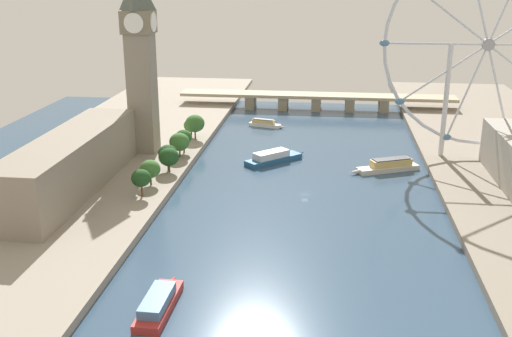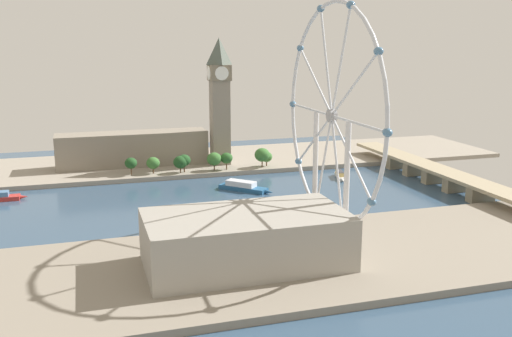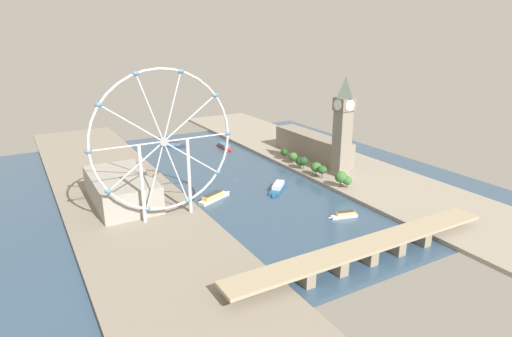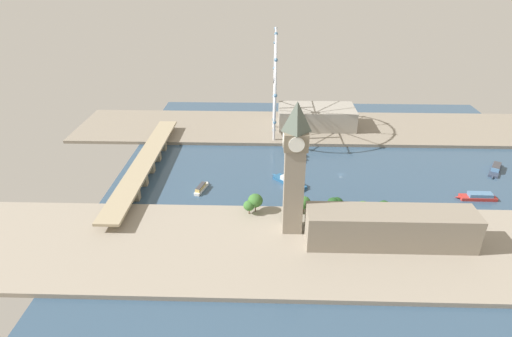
{
  "view_description": "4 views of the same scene",
  "coord_description": "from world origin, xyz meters",
  "px_view_note": "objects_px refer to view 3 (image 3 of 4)",
  "views": [
    {
      "loc": [
        8.87,
        -242.47,
        90.94
      ],
      "look_at": [
        -20.92,
        0.91,
        10.38
      ],
      "focal_mm": 42.91,
      "sensor_mm": 36.0,
      "label": 1
    },
    {
      "loc": [
        306.12,
        -47.05,
        89.36
      ],
      "look_at": [
        -23.79,
        53.51,
        11.54
      ],
      "focal_mm": 40.43,
      "sensor_mm": 36.0,
      "label": 2
    },
    {
      "loc": [
        165.58,
        325.28,
        128.93
      ],
      "look_at": [
        -13.19,
        14.51,
        11.55
      ],
      "focal_mm": 30.27,
      "sensor_mm": 36.0,
      "label": 3
    },
    {
      "loc": [
        -306.58,
        61.92,
        163.45
      ],
      "look_at": [
        -10.12,
        70.74,
        9.71
      ],
      "focal_mm": 29.04,
      "sensor_mm": 36.0,
      "label": 4
    }
  ],
  "objects_px": {
    "clock_tower": "(343,125)",
    "parliament_block": "(312,145)",
    "river_bridge": "(366,249)",
    "tour_boat_4": "(214,197)",
    "tour_boat_1": "(344,215)",
    "tour_boat_0": "(174,145)",
    "riverside_hall": "(121,189)",
    "ferris_wheel": "(164,143)",
    "tour_boat_2": "(224,146)",
    "tour_boat_3": "(278,188)"
  },
  "relations": [
    {
      "from": "clock_tower",
      "to": "parliament_block",
      "type": "bearing_deg",
      "value": -102.69
    },
    {
      "from": "river_bridge",
      "to": "tour_boat_4",
      "type": "relative_size",
      "value": 5.4
    },
    {
      "from": "tour_boat_1",
      "to": "tour_boat_0",
      "type": "bearing_deg",
      "value": -65.85
    },
    {
      "from": "riverside_hall",
      "to": "parliament_block",
      "type": "bearing_deg",
      "value": -172.66
    },
    {
      "from": "ferris_wheel",
      "to": "tour_boat_4",
      "type": "bearing_deg",
      "value": -156.07
    },
    {
      "from": "parliament_block",
      "to": "tour_boat_0",
      "type": "relative_size",
      "value": 3.39
    },
    {
      "from": "tour_boat_2",
      "to": "clock_tower",
      "type": "bearing_deg",
      "value": 18.98
    },
    {
      "from": "clock_tower",
      "to": "tour_boat_0",
      "type": "xyz_separation_m",
      "value": [
        92.54,
        -176.96,
        -46.11
      ]
    },
    {
      "from": "parliament_block",
      "to": "tour_boat_4",
      "type": "relative_size",
      "value": 3.03
    },
    {
      "from": "riverside_hall",
      "to": "tour_boat_4",
      "type": "relative_size",
      "value": 2.3
    },
    {
      "from": "tour_boat_1",
      "to": "clock_tower",
      "type": "bearing_deg",
      "value": -113.24
    },
    {
      "from": "river_bridge",
      "to": "tour_boat_2",
      "type": "distance_m",
      "value": 263.81
    },
    {
      "from": "tour_boat_1",
      "to": "tour_boat_4",
      "type": "height_order",
      "value": "tour_boat_4"
    },
    {
      "from": "clock_tower",
      "to": "tour_boat_0",
      "type": "distance_m",
      "value": 204.95
    },
    {
      "from": "river_bridge",
      "to": "tour_boat_1",
      "type": "bearing_deg",
      "value": -119.33
    },
    {
      "from": "tour_boat_2",
      "to": "tour_boat_4",
      "type": "height_order",
      "value": "tour_boat_4"
    },
    {
      "from": "river_bridge",
      "to": "tour_boat_3",
      "type": "bearing_deg",
      "value": -98.19
    },
    {
      "from": "parliament_block",
      "to": "river_bridge",
      "type": "relative_size",
      "value": 0.56
    },
    {
      "from": "river_bridge",
      "to": "tour_boat_0",
      "type": "xyz_separation_m",
      "value": [
        10.03,
        -296.36,
        -5.22
      ]
    },
    {
      "from": "riverside_hall",
      "to": "tour_boat_2",
      "type": "distance_m",
      "value": 175.8
    },
    {
      "from": "ferris_wheel",
      "to": "tour_boat_3",
      "type": "height_order",
      "value": "ferris_wheel"
    },
    {
      "from": "parliament_block",
      "to": "tour_boat_1",
      "type": "distance_m",
      "value": 144.07
    },
    {
      "from": "tour_boat_0",
      "to": "tour_boat_3",
      "type": "relative_size",
      "value": 1.04
    },
    {
      "from": "ferris_wheel",
      "to": "riverside_hall",
      "type": "height_order",
      "value": "ferris_wheel"
    },
    {
      "from": "river_bridge",
      "to": "tour_boat_2",
      "type": "bearing_deg",
      "value": -97.91
    },
    {
      "from": "river_bridge",
      "to": "tour_boat_3",
      "type": "xyz_separation_m",
      "value": [
        -17.4,
        -120.99,
        -5.09
      ]
    },
    {
      "from": "parliament_block",
      "to": "tour_boat_0",
      "type": "xyz_separation_m",
      "value": [
        105.92,
        -117.56,
        -12.36
      ]
    },
    {
      "from": "ferris_wheel",
      "to": "river_bridge",
      "type": "xyz_separation_m",
      "value": [
        -80.92,
        109.03,
        -48.8
      ]
    },
    {
      "from": "tour_boat_1",
      "to": "tour_boat_2",
      "type": "relative_size",
      "value": 0.74
    },
    {
      "from": "riverside_hall",
      "to": "tour_boat_3",
      "type": "xyz_separation_m",
      "value": [
        -119.43,
        32.34,
        -10.95
      ]
    },
    {
      "from": "parliament_block",
      "to": "riverside_hall",
      "type": "distance_m",
      "value": 199.55
    },
    {
      "from": "riverside_hall",
      "to": "river_bridge",
      "type": "xyz_separation_m",
      "value": [
        -102.02,
        153.33,
        -5.86
      ]
    },
    {
      "from": "clock_tower",
      "to": "tour_boat_2",
      "type": "height_order",
      "value": "clock_tower"
    },
    {
      "from": "tour_boat_1",
      "to": "tour_boat_2",
      "type": "xyz_separation_m",
      "value": [
        -7.21,
        -209.47,
        0.18
      ]
    },
    {
      "from": "ferris_wheel",
      "to": "tour_boat_3",
      "type": "xyz_separation_m",
      "value": [
        -98.32,
        -11.97,
        -53.89
      ]
    },
    {
      "from": "tour_boat_3",
      "to": "tour_boat_1",
      "type": "bearing_deg",
      "value": 55.2
    },
    {
      "from": "parliament_block",
      "to": "river_bridge",
      "type": "distance_m",
      "value": 203.02
    },
    {
      "from": "ferris_wheel",
      "to": "tour_boat_0",
      "type": "bearing_deg",
      "value": -110.73
    },
    {
      "from": "tour_boat_1",
      "to": "tour_boat_4",
      "type": "distance_m",
      "value": 101.4
    },
    {
      "from": "tour_boat_0",
      "to": "tour_boat_1",
      "type": "bearing_deg",
      "value": -48.37
    },
    {
      "from": "parliament_block",
      "to": "tour_boat_2",
      "type": "relative_size",
      "value": 3.35
    },
    {
      "from": "clock_tower",
      "to": "river_bridge",
      "type": "bearing_deg",
      "value": 55.36
    },
    {
      "from": "riverside_hall",
      "to": "tour_boat_0",
      "type": "height_order",
      "value": "riverside_hall"
    },
    {
      "from": "tour_boat_0",
      "to": "river_bridge",
      "type": "bearing_deg",
      "value": -55.52
    },
    {
      "from": "ferris_wheel",
      "to": "tour_boat_1",
      "type": "relative_size",
      "value": 4.52
    },
    {
      "from": "riverside_hall",
      "to": "tour_boat_2",
      "type": "relative_size",
      "value": 2.54
    },
    {
      "from": "tour_boat_4",
      "to": "river_bridge",
      "type": "bearing_deg",
      "value": -98.05
    },
    {
      "from": "tour_boat_2",
      "to": "tour_boat_3",
      "type": "bearing_deg",
      "value": -6.73
    },
    {
      "from": "tour_boat_3",
      "to": "parliament_block",
      "type": "bearing_deg",
      "value": 171.99
    },
    {
      "from": "tour_boat_2",
      "to": "riverside_hall",
      "type": "bearing_deg",
      "value": -51.09
    }
  ]
}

